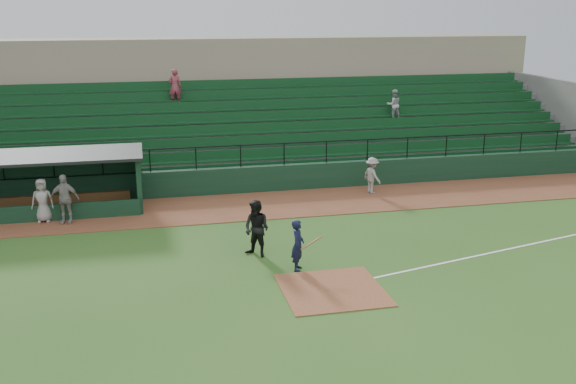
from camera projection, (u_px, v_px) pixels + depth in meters
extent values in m
plane|color=#2A501A|center=(323.00, 277.00, 20.53)|extent=(90.00, 90.00, 0.00)
cube|color=brown|center=(272.00, 205.00, 28.03)|extent=(40.00, 4.00, 0.03)
cube|color=brown|center=(332.00, 290.00, 19.59)|extent=(3.00, 3.00, 0.03)
cube|color=white|center=(530.00, 244.00, 23.36)|extent=(17.49, 4.44, 0.01)
cube|color=black|center=(263.00, 179.00, 29.94)|extent=(36.00, 0.35, 1.20)
cylinder|color=black|center=(262.00, 144.00, 29.50)|extent=(36.00, 0.06, 0.06)
cube|color=slate|center=(245.00, 133.00, 34.21)|extent=(36.00, 9.00, 3.60)
cube|color=#113E1C|center=(247.00, 127.00, 33.62)|extent=(34.56, 8.00, 4.05)
cube|color=slate|center=(552.00, 115.00, 38.01)|extent=(0.35, 9.50, 4.20)
cube|color=gray|center=(228.00, 91.00, 39.93)|extent=(38.00, 3.00, 6.40)
cube|color=slate|center=(232.00, 87.00, 37.92)|extent=(36.00, 2.00, 0.20)
imported|color=#AFAFAF|center=(394.00, 105.00, 35.41)|extent=(0.80, 0.62, 1.64)
imported|color=#913543|center=(175.00, 87.00, 34.55)|extent=(0.69, 0.45, 1.89)
cube|color=black|center=(37.00, 178.00, 27.90)|extent=(8.50, 0.20, 2.30)
cube|color=black|center=(139.00, 180.00, 27.59)|extent=(0.20, 2.60, 2.30)
cube|color=black|center=(29.00, 157.00, 26.35)|extent=(8.90, 3.20, 0.12)
cube|color=olive|center=(38.00, 201.00, 27.77)|extent=(7.65, 0.40, 0.50)
cube|color=black|center=(29.00, 214.00, 25.63)|extent=(8.50, 0.12, 0.70)
imported|color=black|center=(298.00, 245.00, 20.90)|extent=(0.59, 0.71, 1.68)
cylinder|color=olive|center=(312.00, 243.00, 20.77)|extent=(0.79, 0.34, 0.35)
imported|color=black|center=(257.00, 229.00, 22.03)|extent=(1.19, 1.19, 1.95)
imported|color=gray|center=(372.00, 175.00, 29.52)|extent=(0.92, 1.20, 1.64)
imported|color=gray|center=(64.00, 199.00, 25.38)|extent=(1.21, 0.70, 1.94)
imported|color=#999490|center=(42.00, 200.00, 25.56)|extent=(0.89, 0.62, 1.73)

